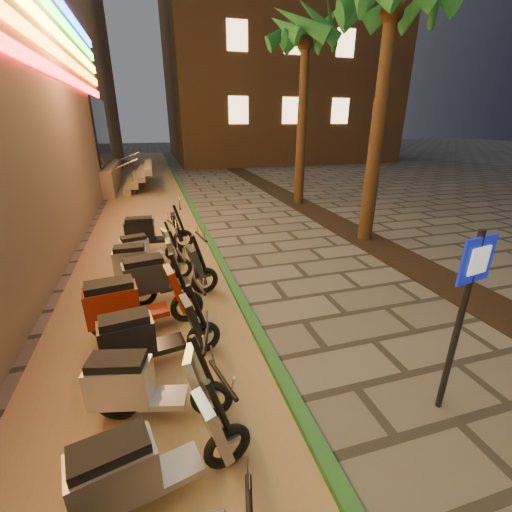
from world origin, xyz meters
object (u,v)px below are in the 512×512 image
object	(u,v)px
scooter_5	(146,465)
scooter_9	(160,276)
scooter_6	(143,385)
scooter_10	(143,262)
pedestrian_sign	(465,301)
scooter_12	(151,232)
scooter_8	(131,303)
scooter_11	(145,248)
scooter_7	(147,336)

from	to	relation	value
scooter_5	scooter_9	xyz separation A→B (m)	(0.27, 3.84, 0.05)
scooter_6	scooter_10	distance (m)	3.81
pedestrian_sign	scooter_12	world-z (taller)	pedestrian_sign
scooter_5	scooter_10	xyz separation A→B (m)	(-0.06, 4.84, -0.00)
scooter_6	scooter_12	xyz separation A→B (m)	(0.16, 5.79, 0.04)
scooter_6	scooter_8	bearing A→B (deg)	109.42
scooter_12	scooter_10	bearing A→B (deg)	-91.76
scooter_5	scooter_11	size ratio (longest dim) A/B	1.11
pedestrian_sign	scooter_11	size ratio (longest dim) A/B	1.55
scooter_5	scooter_8	distance (m)	2.90
scooter_7	scooter_9	world-z (taller)	scooter_9
scooter_5	scooter_9	bearing A→B (deg)	73.02
scooter_6	scooter_12	distance (m)	5.80
scooter_12	scooter_7	bearing A→B (deg)	-87.73
scooter_6	scooter_7	bearing A→B (deg)	100.76
scooter_7	scooter_11	distance (m)	3.86
scooter_7	scooter_9	bearing A→B (deg)	73.89
scooter_5	scooter_7	bearing A→B (deg)	76.48
scooter_6	scooter_12	size ratio (longest dim) A/B	0.92
scooter_5	scooter_7	world-z (taller)	scooter_7
scooter_12	pedestrian_sign	bearing A→B (deg)	-60.12
scooter_6	scooter_11	distance (m)	4.79
scooter_9	scooter_8	bearing A→B (deg)	-126.67
pedestrian_sign	scooter_9	distance (m)	4.91
scooter_6	scooter_8	world-z (taller)	scooter_8
scooter_8	scooter_10	size ratio (longest dim) A/B	1.16
scooter_6	scooter_11	xyz separation A→B (m)	(-0.00, 4.79, -0.04)
scooter_5	scooter_12	xyz separation A→B (m)	(0.12, 6.82, 0.04)
scooter_7	pedestrian_sign	bearing A→B (deg)	-36.20
scooter_8	scooter_11	bearing A→B (deg)	78.28
scooter_10	scooter_6	bearing A→B (deg)	-88.59
pedestrian_sign	scooter_6	distance (m)	3.68
scooter_8	scooter_11	size ratio (longest dim) A/B	1.27
scooter_5	scooter_9	distance (m)	3.85
pedestrian_sign	scooter_7	size ratio (longest dim) A/B	1.35
scooter_8	scooter_11	world-z (taller)	scooter_8
scooter_6	scooter_7	world-z (taller)	scooter_7
scooter_6	scooter_9	world-z (taller)	scooter_9
scooter_7	scooter_12	distance (m)	4.86
pedestrian_sign	scooter_11	bearing A→B (deg)	111.29
pedestrian_sign	scooter_5	world-z (taller)	pedestrian_sign
scooter_5	scooter_8	bearing A→B (deg)	81.22
scooter_8	scooter_9	world-z (taller)	scooter_8
scooter_7	scooter_10	size ratio (longest dim) A/B	1.04
pedestrian_sign	scooter_9	size ratio (longest dim) A/B	1.25
scooter_9	pedestrian_sign	bearing A→B (deg)	-59.02
scooter_6	scooter_10	world-z (taller)	scooter_10
pedestrian_sign	scooter_6	xyz separation A→B (m)	(-3.45, 0.84, -0.98)
pedestrian_sign	scooter_10	xyz separation A→B (m)	(-3.47, 4.65, -0.98)
scooter_9	scooter_10	world-z (taller)	scooter_9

